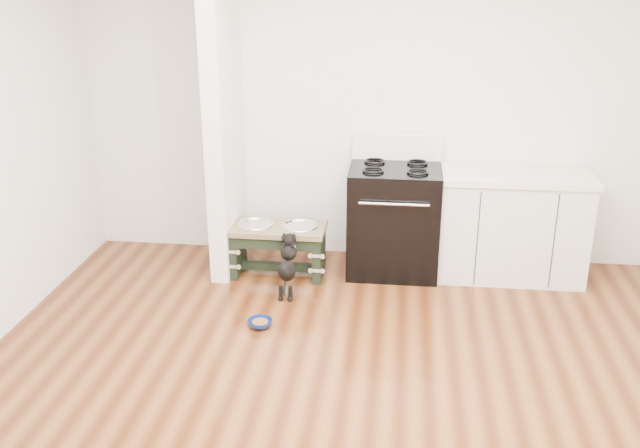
{
  "coord_description": "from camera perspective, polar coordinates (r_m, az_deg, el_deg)",
  "views": [
    {
      "loc": [
        0.3,
        -3.57,
        2.56
      ],
      "look_at": [
        -0.32,
        1.59,
        0.61
      ],
      "focal_mm": 40.0,
      "sensor_mm": 36.0,
      "label": 1
    }
  ],
  "objects": [
    {
      "name": "ground",
      "position": [
        4.41,
        1.69,
        -14.97
      ],
      "size": [
        5.0,
        5.0,
        0.0
      ],
      "primitive_type": "plane",
      "color": "#451E0C",
      "rests_on": "ground"
    },
    {
      "name": "room_shell",
      "position": [
        3.71,
        1.96,
        5.86
      ],
      "size": [
        5.0,
        5.0,
        5.0
      ],
      "color": "silver",
      "rests_on": "ground"
    },
    {
      "name": "partition_wall",
      "position": [
        5.98,
        -7.7,
        8.74
      ],
      "size": [
        0.15,
        0.8,
        2.7
      ],
      "primitive_type": "cube",
      "color": "silver",
      "rests_on": "ground"
    },
    {
      "name": "oven_range",
      "position": [
        6.1,
        5.92,
        0.51
      ],
      "size": [
        0.76,
        0.69,
        1.14
      ],
      "color": "black",
      "rests_on": "ground"
    },
    {
      "name": "cabinet_run",
      "position": [
        6.19,
        15.01,
        -0.03
      ],
      "size": [
        1.24,
        0.64,
        0.91
      ],
      "color": "silver",
      "rests_on": "ground"
    },
    {
      "name": "dog_feeder",
      "position": [
        6.04,
        -3.4,
        -1.29
      ],
      "size": [
        0.8,
        0.43,
        0.46
      ],
      "color": "black",
      "rests_on": "ground"
    },
    {
      "name": "puppy",
      "position": [
        5.7,
        -2.61,
        -3.16
      ],
      "size": [
        0.14,
        0.41,
        0.49
      ],
      "color": "black",
      "rests_on": "ground"
    },
    {
      "name": "floor_bowl",
      "position": [
        5.32,
        -4.82,
        -7.92
      ],
      "size": [
        0.22,
        0.22,
        0.06
      ],
      "rotation": [
        0.0,
        0.0,
        0.19
      ],
      "color": "navy",
      "rests_on": "ground"
    }
  ]
}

